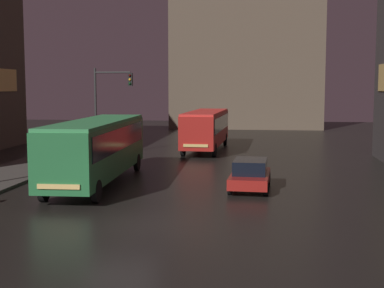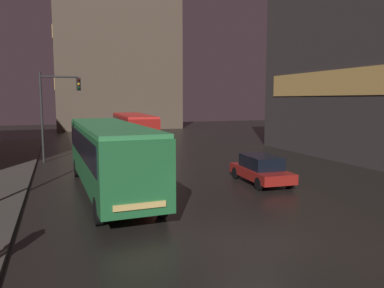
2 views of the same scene
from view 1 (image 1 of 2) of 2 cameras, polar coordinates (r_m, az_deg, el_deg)
name	(u,v)px [view 1 (image 1 of 2)]	position (r m, az deg, el deg)	size (l,w,h in m)	color
ground_plane	(120,226)	(19.49, -7.67, -8.63)	(120.00, 120.00, 0.00)	black
sidewalk_left	(10,174)	(31.81, -18.86, -3.03)	(4.00, 48.00, 0.15)	#47423D
building_far_backdrop	(247,48)	(68.47, 5.86, 10.16)	(18.07, 12.00, 19.70)	brown
bus_near	(97,145)	(27.64, -10.07, -0.08)	(2.94, 11.92, 3.26)	#236B38
bus_far	(206,126)	(41.76, 1.51, 1.91)	(2.86, 10.80, 3.08)	#AD1E19
car_taxi	(250,174)	(25.97, 6.22, -3.22)	(2.03, 4.33, 1.46)	maroon
traffic_light_main	(108,98)	(37.98, -8.95, 4.88)	(2.75, 0.35, 6.26)	#2D2D2D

